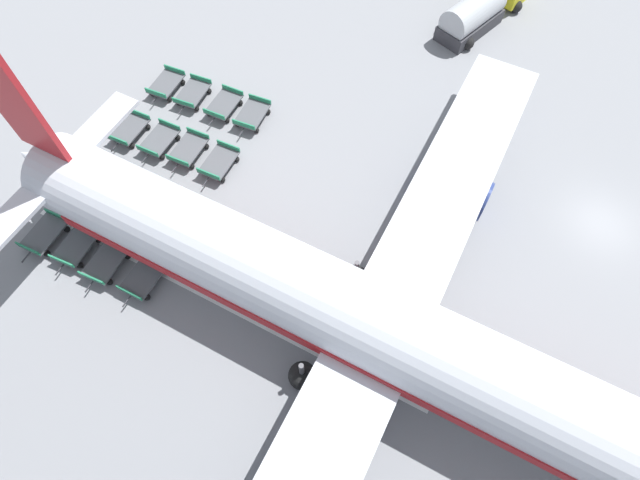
{
  "coord_description": "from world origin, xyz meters",
  "views": [
    {
      "loc": [
        20.03,
        -9.05,
        24.61
      ],
      "look_at": [
        8.62,
        -13.97,
        2.35
      ],
      "focal_mm": 28.0,
      "sensor_mm": 36.0,
      "label": 1
    }
  ],
  "objects_px": {
    "baggage_dolly_row_mid_b_col_c": "(153,202)",
    "baggage_dolly_row_far_col_b": "(219,163)",
    "baggage_dolly_row_near_col_c": "(89,176)",
    "baggage_dolly_row_mid_a_col_d": "(77,246)",
    "baggage_dolly_row_far_col_d": "(145,277)",
    "baggage_dolly_row_mid_b_col_b": "(189,149)",
    "airplane": "(401,339)",
    "baggage_dolly_row_mid_a_col_a": "(193,94)",
    "baggage_dolly_row_mid_b_col_d": "(106,262)",
    "baggage_dolly_row_mid_b_col_a": "(224,105)",
    "baggage_dolly_row_near_col_a": "(166,84)",
    "baggage_dolly_row_far_col_c": "(182,217)",
    "fuel_tanker_primary": "(480,10)",
    "baggage_dolly_row_far_col_a": "(252,115)",
    "baggage_dolly_row_near_col_b": "(130,130)",
    "baggage_dolly_row_mid_a_col_b": "(160,140)",
    "baggage_dolly_row_near_col_d": "(45,234)",
    "baggage_dolly_row_mid_a_col_c": "(121,190)"
  },
  "relations": [
    {
      "from": "baggage_dolly_row_near_col_b",
      "to": "baggage_dolly_row_far_col_a",
      "type": "xyz_separation_m",
      "value": [
        -4.19,
        6.57,
        0.0
      ]
    },
    {
      "from": "baggage_dolly_row_mid_b_col_c",
      "to": "baggage_dolly_row_far_col_d",
      "type": "distance_m",
      "value": 4.77
    },
    {
      "from": "baggage_dolly_row_mid_b_col_d",
      "to": "baggage_dolly_row_far_col_a",
      "type": "distance_m",
      "value": 12.85
    },
    {
      "from": "baggage_dolly_row_near_col_b",
      "to": "baggage_dolly_row_near_col_d",
      "type": "relative_size",
      "value": 1.0
    },
    {
      "from": "baggage_dolly_row_mid_b_col_a",
      "to": "baggage_dolly_row_far_col_a",
      "type": "height_order",
      "value": "same"
    },
    {
      "from": "baggage_dolly_row_mid_b_col_b",
      "to": "baggage_dolly_row_mid_b_col_c",
      "type": "bearing_deg",
      "value": 1.33
    },
    {
      "from": "baggage_dolly_row_far_col_a",
      "to": "fuel_tanker_primary",
      "type": "bearing_deg",
      "value": 143.75
    },
    {
      "from": "baggage_dolly_row_mid_b_col_c",
      "to": "baggage_dolly_row_far_col_b",
      "type": "distance_m",
      "value": 4.57
    },
    {
      "from": "baggage_dolly_row_near_col_c",
      "to": "baggage_dolly_row_near_col_d",
      "type": "height_order",
      "value": "same"
    },
    {
      "from": "baggage_dolly_row_mid_a_col_a",
      "to": "baggage_dolly_row_mid_b_col_c",
      "type": "distance_m",
      "value": 8.72
    },
    {
      "from": "baggage_dolly_row_near_col_b",
      "to": "baggage_dolly_row_mid_a_col_b",
      "type": "bearing_deg",
      "value": 89.89
    },
    {
      "from": "baggage_dolly_row_near_col_a",
      "to": "baggage_dolly_row_far_col_b",
      "type": "height_order",
      "value": "same"
    },
    {
      "from": "baggage_dolly_row_mid_a_col_a",
      "to": "baggage_dolly_row_far_col_b",
      "type": "xyz_separation_m",
      "value": [
        4.37,
        4.4,
        0.0
      ]
    },
    {
      "from": "baggage_dolly_row_near_col_b",
      "to": "baggage_dolly_row_far_col_d",
      "type": "xyz_separation_m",
      "value": [
        8.35,
        6.55,
        0.0
      ]
    },
    {
      "from": "baggage_dolly_row_near_col_b",
      "to": "baggage_dolly_row_mid_a_col_a",
      "type": "distance_m",
      "value": 4.79
    },
    {
      "from": "baggage_dolly_row_mid_a_col_b",
      "to": "baggage_dolly_row_mid_a_col_c",
      "type": "bearing_deg",
      "value": -1.26
    },
    {
      "from": "baggage_dolly_row_near_col_d",
      "to": "airplane",
      "type": "bearing_deg",
      "value": 93.17
    },
    {
      "from": "airplane",
      "to": "fuel_tanker_primary",
      "type": "xyz_separation_m",
      "value": [
        -26.36,
        -2.61,
        -2.03
      ]
    },
    {
      "from": "baggage_dolly_row_mid_a_col_a",
      "to": "fuel_tanker_primary",
      "type": "bearing_deg",
      "value": 133.86
    },
    {
      "from": "baggage_dolly_row_near_col_a",
      "to": "baggage_dolly_row_mid_b_col_c",
      "type": "relative_size",
      "value": 0.99
    },
    {
      "from": "baggage_dolly_row_near_col_d",
      "to": "baggage_dolly_row_far_col_b",
      "type": "bearing_deg",
      "value": 141.78
    },
    {
      "from": "baggage_dolly_row_mid_a_col_b",
      "to": "baggage_dolly_row_mid_b_col_b",
      "type": "distance_m",
      "value": 2.04
    },
    {
      "from": "baggage_dolly_row_near_col_a",
      "to": "baggage_dolly_row_mid_a_col_b",
      "type": "distance_m",
      "value": 4.86
    },
    {
      "from": "baggage_dolly_row_mid_b_col_b",
      "to": "baggage_dolly_row_mid_b_col_d",
      "type": "bearing_deg",
      "value": -0.7
    },
    {
      "from": "baggage_dolly_row_near_col_a",
      "to": "baggage_dolly_row_near_col_d",
      "type": "bearing_deg",
      "value": -0.16
    },
    {
      "from": "airplane",
      "to": "baggage_dolly_row_near_col_a",
      "type": "height_order",
      "value": "airplane"
    },
    {
      "from": "baggage_dolly_row_mid_b_col_b",
      "to": "baggage_dolly_row_far_col_a",
      "type": "xyz_separation_m",
      "value": [
        -4.11,
        2.31,
        0.0
      ]
    },
    {
      "from": "baggage_dolly_row_mid_b_col_c",
      "to": "baggage_dolly_row_mid_a_col_b",
      "type": "bearing_deg",
      "value": -152.56
    },
    {
      "from": "airplane",
      "to": "baggage_dolly_row_mid_b_col_d",
      "type": "relative_size",
      "value": 14.39
    },
    {
      "from": "baggage_dolly_row_mid_b_col_a",
      "to": "baggage_dolly_row_mid_a_col_a",
      "type": "bearing_deg",
      "value": -91.83
    },
    {
      "from": "fuel_tanker_primary",
      "to": "baggage_dolly_row_far_col_a",
      "type": "height_order",
      "value": "fuel_tanker_primary"
    },
    {
      "from": "baggage_dolly_row_near_col_c",
      "to": "baggage_dolly_row_far_col_d",
      "type": "distance_m",
      "value": 8.0
    },
    {
      "from": "baggage_dolly_row_mid_a_col_a",
      "to": "baggage_dolly_row_mid_b_col_d",
      "type": "relative_size",
      "value": 1.0
    },
    {
      "from": "baggage_dolly_row_mid_a_col_b",
      "to": "baggage_dolly_row_mid_b_col_a",
      "type": "xyz_separation_m",
      "value": [
        -4.23,
        2.25,
        0.0
      ]
    },
    {
      "from": "baggage_dolly_row_mid_a_col_a",
      "to": "baggage_dolly_row_mid_b_col_d",
      "type": "distance_m",
      "value": 12.9
    },
    {
      "from": "baggage_dolly_row_near_col_c",
      "to": "baggage_dolly_row_mid_b_col_d",
      "type": "distance_m",
      "value": 6.18
    },
    {
      "from": "baggage_dolly_row_mid_b_col_b",
      "to": "airplane",
      "type": "bearing_deg",
      "value": 65.31
    },
    {
      "from": "baggage_dolly_row_far_col_a",
      "to": "baggage_dolly_row_far_col_c",
      "type": "height_order",
      "value": "same"
    },
    {
      "from": "baggage_dolly_row_near_col_c",
      "to": "baggage_dolly_row_mid_b_col_a",
      "type": "bearing_deg",
      "value": 150.57
    },
    {
      "from": "baggage_dolly_row_near_col_d",
      "to": "baggage_dolly_row_mid_b_col_c",
      "type": "bearing_deg",
      "value": 133.96
    },
    {
      "from": "baggage_dolly_row_mid_a_col_d",
      "to": "baggage_dolly_row_far_col_c",
      "type": "distance_m",
      "value": 5.83
    },
    {
      "from": "baggage_dolly_row_mid_a_col_a",
      "to": "baggage_dolly_row_mid_b_col_b",
      "type": "relative_size",
      "value": 1.0
    },
    {
      "from": "baggage_dolly_row_near_col_c",
      "to": "baggage_dolly_row_mid_a_col_b",
      "type": "relative_size",
      "value": 1.0
    },
    {
      "from": "baggage_dolly_row_near_col_d",
      "to": "baggage_dolly_row_mid_a_col_c",
      "type": "height_order",
      "value": "same"
    },
    {
      "from": "baggage_dolly_row_far_col_b",
      "to": "baggage_dolly_row_mid_b_col_b",
      "type": "bearing_deg",
      "value": -93.86
    },
    {
      "from": "baggage_dolly_row_mid_a_col_d",
      "to": "baggage_dolly_row_mid_a_col_b",
      "type": "bearing_deg",
      "value": 178.99
    },
    {
      "from": "baggage_dolly_row_mid_a_col_d",
      "to": "baggage_dolly_row_mid_b_col_b",
      "type": "bearing_deg",
      "value": 165.31
    },
    {
      "from": "baggage_dolly_row_near_col_c",
      "to": "baggage_dolly_row_mid_a_col_d",
      "type": "bearing_deg",
      "value": 28.24
    },
    {
      "from": "baggage_dolly_row_mid_b_col_a",
      "to": "baggage_dolly_row_near_col_a",
      "type": "bearing_deg",
      "value": -91.29
    },
    {
      "from": "airplane",
      "to": "baggage_dolly_row_mid_a_col_b",
      "type": "height_order",
      "value": "airplane"
    }
  ]
}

